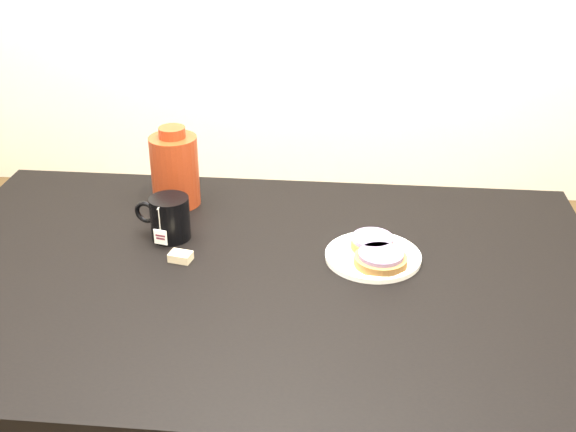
{
  "coord_description": "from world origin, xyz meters",
  "views": [
    {
      "loc": [
        0.18,
        -1.22,
        1.51
      ],
      "look_at": [
        0.05,
        0.14,
        0.81
      ],
      "focal_mm": 45.0,
      "sensor_mm": 36.0,
      "label": 1
    }
  ],
  "objects_px": {
    "bagel_front": "(381,259)",
    "mug": "(169,218)",
    "table": "(260,307)",
    "bagel_back": "(372,242)",
    "teabag_pouch": "(181,257)",
    "bagel_package": "(175,169)",
    "plate": "(373,256)"
  },
  "relations": [
    {
      "from": "bagel_front",
      "to": "bagel_package",
      "type": "relative_size",
      "value": 0.78
    },
    {
      "from": "teabag_pouch",
      "to": "mug",
      "type": "bearing_deg",
      "value": 115.07
    },
    {
      "from": "bagel_front",
      "to": "mug",
      "type": "relative_size",
      "value": 1.11
    },
    {
      "from": "bagel_back",
      "to": "bagel_front",
      "type": "height_order",
      "value": "same"
    },
    {
      "from": "plate",
      "to": "bagel_front",
      "type": "distance_m",
      "value": 0.04
    },
    {
      "from": "table",
      "to": "teabag_pouch",
      "type": "xyz_separation_m",
      "value": [
        -0.17,
        0.03,
        0.09
      ]
    },
    {
      "from": "plate",
      "to": "bagel_front",
      "type": "bearing_deg",
      "value": -70.32
    },
    {
      "from": "table",
      "to": "bagel_back",
      "type": "relative_size",
      "value": 14.67
    },
    {
      "from": "table",
      "to": "bagel_back",
      "type": "height_order",
      "value": "bagel_back"
    },
    {
      "from": "table",
      "to": "plate",
      "type": "distance_m",
      "value": 0.26
    },
    {
      "from": "teabag_pouch",
      "to": "bagel_package",
      "type": "xyz_separation_m",
      "value": [
        -0.07,
        0.26,
        0.08
      ]
    },
    {
      "from": "plate",
      "to": "teabag_pouch",
      "type": "distance_m",
      "value": 0.4
    },
    {
      "from": "bagel_back",
      "to": "mug",
      "type": "xyz_separation_m",
      "value": [
        -0.44,
        0.02,
        0.02
      ]
    },
    {
      "from": "teabag_pouch",
      "to": "bagel_back",
      "type": "bearing_deg",
      "value": 10.37
    },
    {
      "from": "bagel_back",
      "to": "mug",
      "type": "relative_size",
      "value": 0.71
    },
    {
      "from": "bagel_front",
      "to": "mug",
      "type": "xyz_separation_m",
      "value": [
        -0.45,
        0.09,
        0.02
      ]
    },
    {
      "from": "bagel_package",
      "to": "mug",
      "type": "bearing_deg",
      "value": -81.58
    },
    {
      "from": "bagel_front",
      "to": "bagel_package",
      "type": "distance_m",
      "value": 0.55
    },
    {
      "from": "table",
      "to": "bagel_package",
      "type": "bearing_deg",
      "value": 128.76
    },
    {
      "from": "bagel_back",
      "to": "table",
      "type": "bearing_deg",
      "value": -155.61
    },
    {
      "from": "bagel_front",
      "to": "table",
      "type": "bearing_deg",
      "value": -171.36
    },
    {
      "from": "bagel_back",
      "to": "bagel_package",
      "type": "height_order",
      "value": "bagel_package"
    },
    {
      "from": "bagel_back",
      "to": "plate",
      "type": "bearing_deg",
      "value": -85.29
    },
    {
      "from": "teabag_pouch",
      "to": "bagel_front",
      "type": "bearing_deg",
      "value": 0.87
    },
    {
      "from": "bagel_front",
      "to": "bagel_package",
      "type": "xyz_separation_m",
      "value": [
        -0.48,
        0.26,
        0.06
      ]
    },
    {
      "from": "table",
      "to": "plate",
      "type": "bearing_deg",
      "value": 18.37
    },
    {
      "from": "mug",
      "to": "teabag_pouch",
      "type": "bearing_deg",
      "value": -51.95
    },
    {
      "from": "mug",
      "to": "table",
      "type": "bearing_deg",
      "value": -17.9
    },
    {
      "from": "bagel_front",
      "to": "teabag_pouch",
      "type": "xyz_separation_m",
      "value": [
        -0.41,
        -0.01,
        -0.01
      ]
    },
    {
      "from": "teabag_pouch",
      "to": "bagel_package",
      "type": "height_order",
      "value": "bagel_package"
    },
    {
      "from": "table",
      "to": "plate",
      "type": "height_order",
      "value": "plate"
    },
    {
      "from": "bagel_package",
      "to": "table",
      "type": "bearing_deg",
      "value": -51.24
    }
  ]
}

